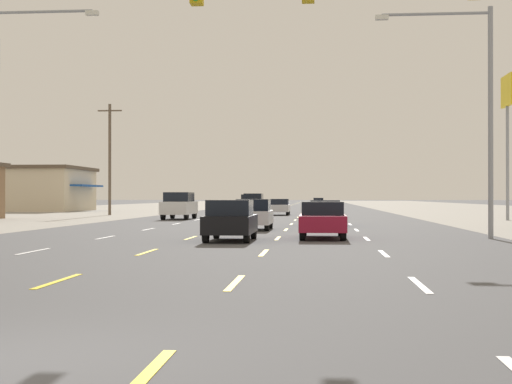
{
  "coord_description": "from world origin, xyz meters",
  "views": [
    {
      "loc": [
        3.34,
        -6.97,
        1.67
      ],
      "look_at": [
        -0.81,
        41.88,
        1.97
      ],
      "focal_mm": 51.27,
      "sensor_mm": 36.0,
      "label": 1
    }
  ],
  "objects_px": {
    "sedan_inner_right_near": "(323,219)",
    "sedan_center_turn_farther": "(279,207)",
    "sedan_inner_right_midfar": "(325,213)",
    "streetlight_right_row_0": "(477,102)",
    "streetlight_left_row_0": "(6,102)",
    "suv_inner_left_farthest": "(254,203)",
    "hatchback_center_turn_mid": "(254,214)",
    "suv_far_left_distant_a": "(248,201)",
    "pole_sign_right_row_1": "(507,106)",
    "hatchback_center_turn_nearest": "(231,220)",
    "sedan_inner_right_distant_b": "(318,202)",
    "suv_far_left_far": "(179,205)"
  },
  "relations": [
    {
      "from": "suv_inner_left_farthest",
      "to": "sedan_inner_right_distant_b",
      "type": "relative_size",
      "value": 1.09
    },
    {
      "from": "hatchback_center_turn_nearest",
      "to": "hatchback_center_turn_mid",
      "type": "xyz_separation_m",
      "value": [
        0.08,
        9.13,
        0.0
      ]
    },
    {
      "from": "hatchback_center_turn_mid",
      "to": "suv_inner_left_farthest",
      "type": "distance_m",
      "value": 38.6
    },
    {
      "from": "sedan_center_turn_farther",
      "to": "hatchback_center_turn_nearest",
      "type": "bearing_deg",
      "value": -89.72
    },
    {
      "from": "sedan_inner_right_midfar",
      "to": "streetlight_left_row_0",
      "type": "xyz_separation_m",
      "value": [
        -13.41,
        -11.97,
        4.87
      ]
    },
    {
      "from": "sedan_inner_right_midfar",
      "to": "sedan_inner_right_near",
      "type": "bearing_deg",
      "value": -91.01
    },
    {
      "from": "sedan_center_turn_farther",
      "to": "pole_sign_right_row_1",
      "type": "xyz_separation_m",
      "value": [
        16.68,
        -13.47,
        7.26
      ]
    },
    {
      "from": "streetlight_left_row_0",
      "to": "streetlight_right_row_0",
      "type": "distance_m",
      "value": 19.3
    },
    {
      "from": "hatchback_center_turn_nearest",
      "to": "hatchback_center_turn_mid",
      "type": "distance_m",
      "value": 9.13
    },
    {
      "from": "sedan_inner_right_midfar",
      "to": "streetlight_right_row_0",
      "type": "distance_m",
      "value": 14.13
    },
    {
      "from": "hatchback_center_turn_nearest",
      "to": "sedan_inner_right_distant_b",
      "type": "relative_size",
      "value": 0.87
    },
    {
      "from": "pole_sign_right_row_1",
      "to": "sedan_center_turn_farther",
      "type": "bearing_deg",
      "value": 141.08
    },
    {
      "from": "hatchback_center_turn_mid",
      "to": "sedan_center_turn_farther",
      "type": "distance_m",
      "value": 29.42
    },
    {
      "from": "hatchback_center_turn_mid",
      "to": "suv_far_left_distant_a",
      "type": "distance_m",
      "value": 72.13
    },
    {
      "from": "sedan_inner_right_near",
      "to": "suv_inner_left_farthest",
      "type": "xyz_separation_m",
      "value": [
        -6.78,
        45.58,
        0.27
      ]
    },
    {
      "from": "hatchback_center_turn_nearest",
      "to": "streetlight_right_row_0",
      "type": "distance_m",
      "value": 10.87
    },
    {
      "from": "suv_far_left_distant_a",
      "to": "sedan_inner_right_distant_b",
      "type": "height_order",
      "value": "suv_far_left_distant_a"
    },
    {
      "from": "hatchback_center_turn_mid",
      "to": "sedan_inner_right_midfar",
      "type": "bearing_deg",
      "value": 54.89
    },
    {
      "from": "hatchback_center_turn_nearest",
      "to": "sedan_center_turn_farther",
      "type": "bearing_deg",
      "value": 90.28
    },
    {
      "from": "hatchback_center_turn_nearest",
      "to": "streetlight_left_row_0",
      "type": "bearing_deg",
      "value": 166.87
    },
    {
      "from": "hatchback_center_turn_mid",
      "to": "streetlight_right_row_0",
      "type": "height_order",
      "value": "streetlight_right_row_0"
    },
    {
      "from": "sedan_inner_right_midfar",
      "to": "sedan_center_turn_farther",
      "type": "xyz_separation_m",
      "value": [
        -3.86,
        24.31,
        0.0
      ]
    },
    {
      "from": "hatchback_center_turn_mid",
      "to": "suv_far_left_distant_a",
      "type": "bearing_deg",
      "value": 95.71
    },
    {
      "from": "sedan_inner_right_midfar",
      "to": "sedan_center_turn_farther",
      "type": "relative_size",
      "value": 1.0
    },
    {
      "from": "sedan_center_turn_farther",
      "to": "sedan_inner_right_near",
      "type": "bearing_deg",
      "value": -84.3
    },
    {
      "from": "hatchback_center_turn_mid",
      "to": "sedan_center_turn_farther",
      "type": "height_order",
      "value": "hatchback_center_turn_mid"
    },
    {
      "from": "sedan_inner_right_midfar",
      "to": "streetlight_left_row_0",
      "type": "relative_size",
      "value": 0.47
    },
    {
      "from": "sedan_inner_right_distant_b",
      "to": "streetlight_right_row_0",
      "type": "height_order",
      "value": "streetlight_right_row_0"
    },
    {
      "from": "sedan_inner_right_near",
      "to": "suv_inner_left_farthest",
      "type": "relative_size",
      "value": 0.92
    },
    {
      "from": "sedan_inner_right_distant_b",
      "to": "streetlight_right_row_0",
      "type": "bearing_deg",
      "value": -86.12
    },
    {
      "from": "hatchback_center_turn_nearest",
      "to": "sedan_inner_right_midfar",
      "type": "height_order",
      "value": "hatchback_center_turn_nearest"
    },
    {
      "from": "suv_far_left_distant_a",
      "to": "streetlight_left_row_0",
      "type": "bearing_deg",
      "value": -91.93
    },
    {
      "from": "suv_far_left_distant_a",
      "to": "pole_sign_right_row_1",
      "type": "relative_size",
      "value": 0.48
    },
    {
      "from": "sedan_inner_right_midfar",
      "to": "pole_sign_right_row_1",
      "type": "relative_size",
      "value": 0.44
    },
    {
      "from": "suv_inner_left_farthest",
      "to": "streetlight_left_row_0",
      "type": "relative_size",
      "value": 0.51
    },
    {
      "from": "suv_far_left_far",
      "to": "streetlight_right_row_0",
      "type": "distance_m",
      "value": 29.09
    },
    {
      "from": "sedan_inner_right_near",
      "to": "suv_far_left_far",
      "type": "height_order",
      "value": "suv_far_left_far"
    },
    {
      "from": "hatchback_center_turn_nearest",
      "to": "suv_far_left_distant_a",
      "type": "relative_size",
      "value": 0.8
    },
    {
      "from": "suv_inner_left_farthest",
      "to": "suv_far_left_far",
      "type": "bearing_deg",
      "value": -99.37
    },
    {
      "from": "sedan_inner_right_midfar",
      "to": "streetlight_right_row_0",
      "type": "height_order",
      "value": "streetlight_right_row_0"
    },
    {
      "from": "suv_inner_left_farthest",
      "to": "streetlight_left_row_0",
      "type": "height_order",
      "value": "streetlight_left_row_0"
    },
    {
      "from": "hatchback_center_turn_nearest",
      "to": "sedan_inner_right_near",
      "type": "xyz_separation_m",
      "value": [
        3.45,
        2.0,
        -0.03
      ]
    },
    {
      "from": "suv_far_left_far",
      "to": "hatchback_center_turn_mid",
      "type": "bearing_deg",
      "value": -67.27
    },
    {
      "from": "sedan_center_turn_farther",
      "to": "pole_sign_right_row_1",
      "type": "distance_m",
      "value": 22.64
    },
    {
      "from": "hatchback_center_turn_nearest",
      "to": "suv_far_left_far",
      "type": "relative_size",
      "value": 0.8
    },
    {
      "from": "sedan_inner_right_near",
      "to": "sedan_center_turn_farther",
      "type": "relative_size",
      "value": 1.0
    },
    {
      "from": "sedan_inner_right_distant_b",
      "to": "streetlight_left_row_0",
      "type": "distance_m",
      "value": 92.58
    },
    {
      "from": "suv_inner_left_farthest",
      "to": "pole_sign_right_row_1",
      "type": "height_order",
      "value": "pole_sign_right_row_1"
    },
    {
      "from": "hatchback_center_turn_mid",
      "to": "streetlight_right_row_0",
      "type": "bearing_deg",
      "value": -35.86
    },
    {
      "from": "sedan_inner_right_midfar",
      "to": "hatchback_center_turn_nearest",
      "type": "bearing_deg",
      "value": -104.46
    }
  ]
}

